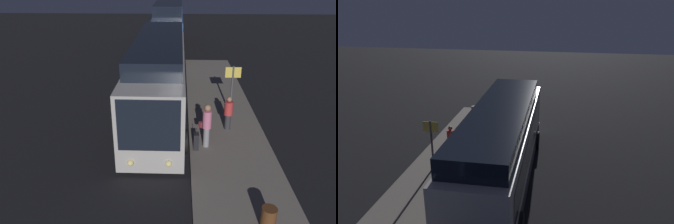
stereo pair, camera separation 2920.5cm
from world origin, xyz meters
The scene contains 9 objects.
ground centered at (0.00, 0.00, 0.00)m, with size 80.00×80.00×0.00m, color black.
platform centered at (0.00, 3.29, 0.09)m, with size 20.00×3.38×0.17m.
bus_lead centered at (0.00, 0.12, 1.76)m, with size 11.83×2.77×3.85m.
bus_second centered at (-14.57, 0.12, 1.94)m, with size 12.47×2.77×4.29m.
passenger_boarding centered at (3.86, 2.27, 1.19)m, with size 0.62×0.58×1.86m.
passenger_waiting centered at (2.22, 3.36, 1.01)m, with size 0.59×0.42×1.57m.
suitcase centered at (4.12, 1.85, 0.52)m, with size 0.35×0.21×0.94m.
sign_post centered at (0.54, 3.72, 1.78)m, with size 0.10×0.76×2.49m.
trash_bin centered at (8.46, 3.71, 0.50)m, with size 0.44×0.44×0.65m.
Camera 1 is at (15.81, 1.13, 6.98)m, focal length 35.00 mm.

